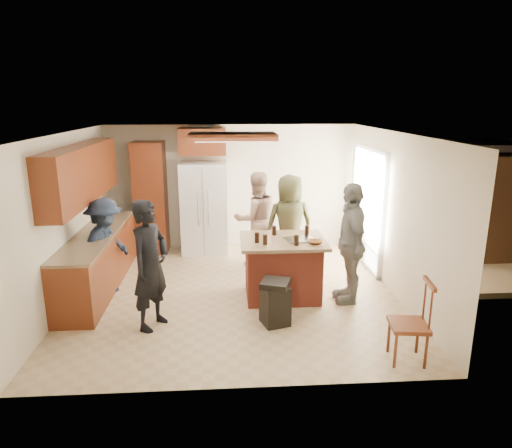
{
  "coord_description": "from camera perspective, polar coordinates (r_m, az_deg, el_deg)",
  "views": [
    {
      "loc": [
        -0.12,
        -6.73,
        2.95
      ],
      "look_at": [
        0.33,
        -0.08,
        1.15
      ],
      "focal_mm": 32.0,
      "sensor_mm": 36.0,
      "label": 1
    }
  ],
  "objects": [
    {
      "name": "person_counter",
      "position": [
        7.44,
        -18.26,
        -2.73
      ],
      "size": [
        0.79,
        1.09,
        1.53
      ],
      "primitive_type": "imported",
      "rotation": [
        0.0,
        0.0,
        1.2
      ],
      "color": "#182030",
      "rests_on": "ground"
    },
    {
      "name": "room_shell",
      "position": [
        9.73,
        23.77,
        1.46
      ],
      "size": [
        8.0,
        5.2,
        5.0
      ],
      "color": "tan",
      "rests_on": "ground"
    },
    {
      "name": "person_behind_right",
      "position": [
        7.95,
        4.2,
        -0.04
      ],
      "size": [
        0.92,
        0.66,
        1.75
      ],
      "primitive_type": "imported",
      "rotation": [
        0.0,
        0.0,
        3.27
      ],
      "color": "#373820",
      "rests_on": "ground"
    },
    {
      "name": "person_behind_left",
      "position": [
        8.3,
        0.05,
        0.61
      ],
      "size": [
        0.95,
        0.73,
        1.74
      ],
      "primitive_type": "imported",
      "rotation": [
        0.0,
        0.0,
        3.42
      ],
      "color": "tan",
      "rests_on": "ground"
    },
    {
      "name": "kitchen_island",
      "position": [
        7.05,
        3.32,
        -5.46
      ],
      "size": [
        1.28,
        1.03,
        0.93
      ],
      "color": "#A03929",
      "rests_on": "ground"
    },
    {
      "name": "island_items",
      "position": [
        6.82,
        5.02,
        -1.81
      ],
      "size": [
        1.0,
        0.64,
        0.15
      ],
      "color": "silver",
      "rests_on": "kitchen_island"
    },
    {
      "name": "refrigerator",
      "position": [
        9.09,
        -6.48,
        2.01
      ],
      "size": [
        0.9,
        0.76,
        1.8
      ],
      "color": "white",
      "rests_on": "ground"
    },
    {
      "name": "left_cabinetry",
      "position": [
        7.7,
        -19.73,
        -0.8
      ],
      "size": [
        0.64,
        3.0,
        2.3
      ],
      "color": "maroon",
      "rests_on": "ground"
    },
    {
      "name": "person_side_right",
      "position": [
        6.91,
        11.74,
        -2.36
      ],
      "size": [
        0.6,
        1.09,
        1.82
      ],
      "primitive_type": "imported",
      "rotation": [
        0.0,
        0.0,
        -1.62
      ],
      "color": "gray",
      "rests_on": "ground"
    },
    {
      "name": "spindle_chair",
      "position": [
        5.67,
        18.75,
        -11.86
      ],
      "size": [
        0.47,
        0.47,
        0.99
      ],
      "color": "maroon",
      "rests_on": "ground"
    },
    {
      "name": "back_wall_units",
      "position": [
        9.14,
        -11.47,
        4.94
      ],
      "size": [
        1.8,
        0.6,
        2.45
      ],
      "color": "maroon",
      "rests_on": "ground"
    },
    {
      "name": "trash_bin",
      "position": [
        6.27,
        2.42,
        -9.72
      ],
      "size": [
        0.46,
        0.46,
        0.63
      ],
      "color": "black",
      "rests_on": "ground"
    },
    {
      "name": "person_front_left",
      "position": [
        6.15,
        -13.07,
        -5.04
      ],
      "size": [
        0.71,
        0.78,
        1.75
      ],
      "primitive_type": "imported",
      "rotation": [
        0.0,
        0.0,
        1.08
      ],
      "color": "black",
      "rests_on": "ground"
    }
  ]
}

